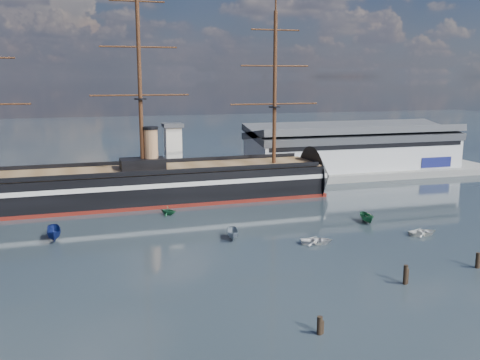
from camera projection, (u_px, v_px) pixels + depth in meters
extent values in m
plane|color=black|center=(186.00, 222.00, 107.08)|extent=(600.00, 600.00, 0.00)
cube|color=slate|center=(198.00, 185.00, 143.76)|extent=(180.00, 18.00, 2.00)
cube|color=#B7BABC|center=(353.00, 151.00, 159.42)|extent=(62.00, 20.00, 10.00)
cube|color=#3F4247|center=(353.00, 132.00, 158.36)|extent=(63.00, 21.00, 2.00)
cube|color=silver|center=(173.00, 154.00, 137.29)|extent=(4.00, 4.00, 14.00)
cube|color=#3F4247|center=(173.00, 125.00, 135.87)|extent=(5.00, 5.00, 1.00)
cube|color=black|center=(135.00, 186.00, 122.90)|extent=(88.39, 18.28, 7.00)
cube|color=silver|center=(134.00, 181.00, 122.67)|extent=(90.39, 18.57, 1.00)
cube|color=#601710|center=(135.00, 201.00, 123.60)|extent=(90.39, 18.53, 0.90)
cone|color=black|center=(320.00, 177.00, 135.77)|extent=(11.40, 15.96, 15.68)
cube|color=brown|center=(134.00, 170.00, 122.22)|extent=(88.35, 17.00, 0.40)
cube|color=black|center=(143.00, 164.00, 122.50)|extent=(10.15, 6.26, 2.50)
cylinder|color=#AB7B52|center=(151.00, 148.00, 122.39)|extent=(3.20, 3.20, 9.00)
cylinder|color=#381E0F|center=(140.00, 76.00, 118.74)|extent=(0.90, 0.90, 42.00)
cylinder|color=#381E0F|center=(275.00, 89.00, 128.13)|extent=(0.90, 0.90, 36.00)
imported|color=navy|center=(55.00, 240.00, 95.17)|extent=(7.58, 3.05, 2.99)
imported|color=silver|center=(317.00, 244.00, 93.18)|extent=(2.04, 3.68, 1.62)
imported|color=slate|center=(233.00, 239.00, 95.72)|extent=(6.32, 3.55, 2.39)
imported|color=#1D6039|center=(168.00, 215.00, 112.69)|extent=(5.59, 5.99, 2.10)
imported|color=silver|center=(423.00, 235.00, 98.38)|extent=(1.38, 3.40, 1.58)
imported|color=#1E5837|center=(367.00, 223.00, 106.69)|extent=(6.00, 2.72, 2.32)
imported|color=beige|center=(369.00, 221.00, 107.85)|extent=(4.50, 2.52, 1.70)
cylinder|color=black|center=(319.00, 334.00, 60.43)|extent=(0.64, 0.64, 2.84)
cylinder|color=black|center=(405.00, 284.00, 75.05)|extent=(0.64, 0.64, 3.50)
cylinder|color=black|center=(477.00, 268.00, 81.37)|extent=(0.64, 0.64, 3.12)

